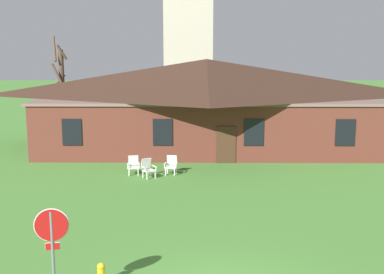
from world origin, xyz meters
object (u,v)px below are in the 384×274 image
Objects in this scene: lawn_chair_by_porch at (133,165)px; lawn_chair_left_end at (171,165)px; lawn_chair_near_door at (148,168)px; stop_sign at (52,239)px.

lawn_chair_by_porch and lawn_chair_left_end have the same top height.
lawn_chair_by_porch is 1.03m from lawn_chair_near_door.
lawn_chair_by_porch is at bearing 141.08° from lawn_chair_near_door.
stop_sign is at bearing -90.67° from lawn_chair_by_porch.
lawn_chair_by_porch is 1.00× the size of lawn_chair_left_end.
lawn_chair_by_porch is at bearing 89.33° from stop_sign.
stop_sign reaches higher than lawn_chair_left_end.
lawn_chair_near_door is 1.00× the size of lawn_chair_left_end.
lawn_chair_left_end is (1.93, 0.08, 0.00)m from lawn_chair_by_porch.
lawn_chair_left_end is (1.13, 0.73, 0.00)m from lawn_chair_near_door.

